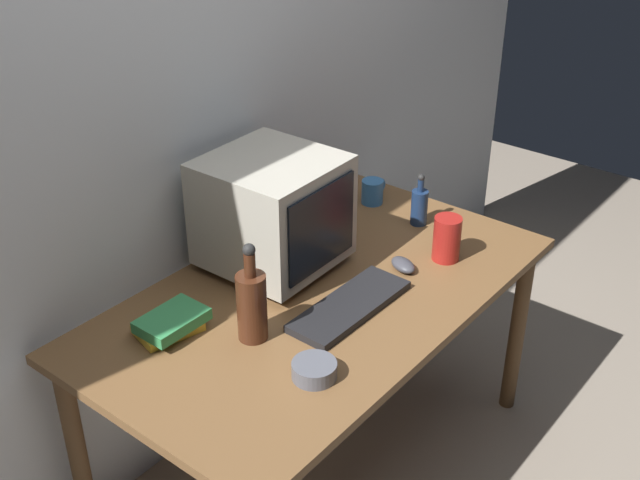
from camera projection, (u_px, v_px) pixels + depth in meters
ground_plane at (320, 463)px, 2.81m from camera, size 6.00×6.00×0.00m
back_wall at (196, 93)px, 2.45m from camera, size 4.00×0.08×2.50m
desk at (320, 313)px, 2.49m from camera, size 1.50×0.85×0.72m
crt_monitor at (273, 212)px, 2.48m from camera, size 0.39×0.40×0.37m
keyboard at (350, 306)px, 2.36m from camera, size 0.42×0.16×0.02m
computer_mouse at (403, 265)px, 2.55m from camera, size 0.09×0.12×0.04m
bottle_tall at (253, 304)px, 2.19m from camera, size 0.08×0.08×0.30m
bottle_short at (419, 205)px, 2.79m from camera, size 0.06×0.06×0.19m
book_stack at (171, 323)px, 2.25m from camera, size 0.20×0.16×0.06m
mug at (373, 191)px, 2.94m from camera, size 0.12×0.08×0.09m
cd_spindle at (314, 370)px, 2.08m from camera, size 0.12×0.12×0.04m
metal_canister at (447, 239)px, 2.58m from camera, size 0.09×0.09×0.15m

